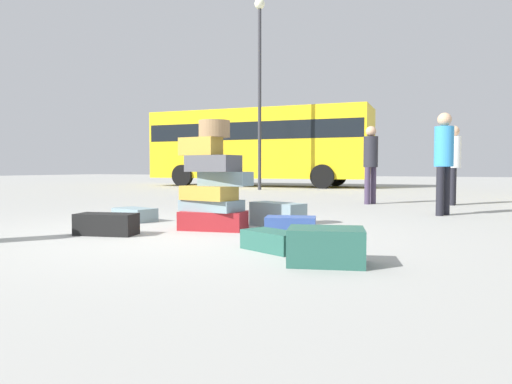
{
  "coord_description": "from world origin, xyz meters",
  "views": [
    {
      "loc": [
        3.12,
        -4.56,
        0.77
      ],
      "look_at": [
        0.17,
        1.66,
        0.41
      ],
      "focal_mm": 32.79,
      "sensor_mm": 36.0,
      "label": 1
    }
  ],
  "objects_px": {
    "suitcase_black_right_side": "(106,224)",
    "person_passerby_in_red": "(371,158)",
    "suitcase_slate_foreground_far": "(135,215)",
    "parked_bus": "(260,143)",
    "suitcase_navy_behind_tower": "(291,228)",
    "suitcase_tower": "(213,185)",
    "person_bearded_onlooker": "(444,155)",
    "suitcase_slate_foreground_near": "(278,215)",
    "person_tourist_with_camera": "(453,158)",
    "suitcase_teal_left_side": "(273,241)",
    "lamp_post": "(260,67)",
    "suitcase_teal_white_trunk": "(326,246)"
  },
  "relations": [
    {
      "from": "lamp_post",
      "to": "suitcase_black_right_side",
      "type": "bearing_deg",
      "value": -74.03
    },
    {
      "from": "suitcase_slate_foreground_far",
      "to": "parked_bus",
      "type": "height_order",
      "value": "parked_bus"
    },
    {
      "from": "suitcase_tower",
      "to": "person_tourist_with_camera",
      "type": "distance_m",
      "value": 6.04
    },
    {
      "from": "person_bearded_onlooker",
      "to": "lamp_post",
      "type": "distance_m",
      "value": 9.96
    },
    {
      "from": "suitcase_navy_behind_tower",
      "to": "lamp_post",
      "type": "bearing_deg",
      "value": 99.94
    },
    {
      "from": "suitcase_tower",
      "to": "suitcase_slate_foreground_near",
      "type": "bearing_deg",
      "value": 43.89
    },
    {
      "from": "suitcase_teal_white_trunk",
      "to": "suitcase_teal_left_side",
      "type": "bearing_deg",
      "value": 132.28
    },
    {
      "from": "suitcase_slate_foreground_far",
      "to": "person_tourist_with_camera",
      "type": "relative_size",
      "value": 0.38
    },
    {
      "from": "suitcase_slate_foreground_near",
      "to": "parked_bus",
      "type": "height_order",
      "value": "parked_bus"
    },
    {
      "from": "suitcase_tower",
      "to": "parked_bus",
      "type": "height_order",
      "value": "parked_bus"
    },
    {
      "from": "suitcase_teal_left_side",
      "to": "suitcase_slate_foreground_far",
      "type": "xyz_separation_m",
      "value": [
        -2.75,
        1.36,
        0.0
      ]
    },
    {
      "from": "suitcase_teal_white_trunk",
      "to": "person_bearded_onlooker",
      "type": "height_order",
      "value": "person_bearded_onlooker"
    },
    {
      "from": "person_passerby_in_red",
      "to": "suitcase_black_right_side",
      "type": "bearing_deg",
      "value": 5.59
    },
    {
      "from": "suitcase_navy_behind_tower",
      "to": "parked_bus",
      "type": "xyz_separation_m",
      "value": [
        -6.48,
        13.14,
        1.71
      ]
    },
    {
      "from": "suitcase_slate_foreground_near",
      "to": "suitcase_teal_white_trunk",
      "type": "relative_size",
      "value": 1.25
    },
    {
      "from": "person_passerby_in_red",
      "to": "person_bearded_onlooker",
      "type": "bearing_deg",
      "value": 61.55
    },
    {
      "from": "person_passerby_in_red",
      "to": "parked_bus",
      "type": "relative_size",
      "value": 0.18
    },
    {
      "from": "person_tourist_with_camera",
      "to": "parked_bus",
      "type": "distance_m",
      "value": 10.81
    },
    {
      "from": "suitcase_teal_left_side",
      "to": "parked_bus",
      "type": "relative_size",
      "value": 0.06
    },
    {
      "from": "person_bearded_onlooker",
      "to": "suitcase_tower",
      "type": "bearing_deg",
      "value": -17.02
    },
    {
      "from": "suitcase_tower",
      "to": "parked_bus",
      "type": "distance_m",
      "value": 14.0
    },
    {
      "from": "suitcase_slate_foreground_far",
      "to": "parked_bus",
      "type": "bearing_deg",
      "value": 120.67
    },
    {
      "from": "suitcase_black_right_side",
      "to": "person_passerby_in_red",
      "type": "xyz_separation_m",
      "value": [
        1.78,
        5.94,
        0.86
      ]
    },
    {
      "from": "person_bearded_onlooker",
      "to": "person_tourist_with_camera",
      "type": "xyz_separation_m",
      "value": [
        0.04,
        2.36,
        -0.01
      ]
    },
    {
      "from": "suitcase_teal_white_trunk",
      "to": "person_tourist_with_camera",
      "type": "height_order",
      "value": "person_tourist_with_camera"
    },
    {
      "from": "suitcase_teal_white_trunk",
      "to": "person_bearded_onlooker",
      "type": "xyz_separation_m",
      "value": [
        0.58,
        4.54,
        0.84
      ]
    },
    {
      "from": "parked_bus",
      "to": "person_tourist_with_camera",
      "type": "bearing_deg",
      "value": -47.57
    },
    {
      "from": "suitcase_navy_behind_tower",
      "to": "parked_bus",
      "type": "bearing_deg",
      "value": 99.58
    },
    {
      "from": "suitcase_slate_foreground_far",
      "to": "person_bearded_onlooker",
      "type": "height_order",
      "value": "person_bearded_onlooker"
    },
    {
      "from": "person_bearded_onlooker",
      "to": "person_tourist_with_camera",
      "type": "bearing_deg",
      "value": -159.75
    },
    {
      "from": "suitcase_teal_left_side",
      "to": "person_tourist_with_camera",
      "type": "height_order",
      "value": "person_tourist_with_camera"
    },
    {
      "from": "suitcase_slate_foreground_near",
      "to": "parked_bus",
      "type": "bearing_deg",
      "value": 137.25
    },
    {
      "from": "person_bearded_onlooker",
      "to": "parked_bus",
      "type": "distance_m",
      "value": 12.52
    },
    {
      "from": "suitcase_tower",
      "to": "suitcase_teal_left_side",
      "type": "bearing_deg",
      "value": -39.49
    },
    {
      "from": "suitcase_black_right_side",
      "to": "person_passerby_in_red",
      "type": "distance_m",
      "value": 6.26
    },
    {
      "from": "suitcase_teal_white_trunk",
      "to": "parked_bus",
      "type": "relative_size",
      "value": 0.06
    },
    {
      "from": "suitcase_teal_left_side",
      "to": "parked_bus",
      "type": "xyz_separation_m",
      "value": [
        -6.6,
        13.91,
        1.74
      ]
    },
    {
      "from": "person_passerby_in_red",
      "to": "suitcase_teal_white_trunk",
      "type": "bearing_deg",
      "value": 30.86
    },
    {
      "from": "suitcase_tower",
      "to": "suitcase_teal_white_trunk",
      "type": "xyz_separation_m",
      "value": [
        1.88,
        -1.42,
        -0.41
      ]
    },
    {
      "from": "suitcase_tower",
      "to": "person_passerby_in_red",
      "type": "xyz_separation_m",
      "value": [
        0.91,
        5.02,
        0.43
      ]
    },
    {
      "from": "suitcase_black_right_side",
      "to": "suitcase_tower",
      "type": "bearing_deg",
      "value": 31.88
    },
    {
      "from": "suitcase_navy_behind_tower",
      "to": "lamp_post",
      "type": "relative_size",
      "value": 0.08
    },
    {
      "from": "person_bearded_onlooker",
      "to": "suitcase_slate_foreground_far",
      "type": "bearing_deg",
      "value": -33.59
    },
    {
      "from": "suitcase_teal_left_side",
      "to": "parked_bus",
      "type": "height_order",
      "value": "parked_bus"
    },
    {
      "from": "suitcase_navy_behind_tower",
      "to": "lamp_post",
      "type": "distance_m",
      "value": 12.17
    },
    {
      "from": "suitcase_teal_left_side",
      "to": "person_tourist_with_camera",
      "type": "xyz_separation_m",
      "value": [
        1.25,
        6.52,
        0.88
      ]
    },
    {
      "from": "suitcase_teal_left_side",
      "to": "person_tourist_with_camera",
      "type": "bearing_deg",
      "value": 102.81
    },
    {
      "from": "person_passerby_in_red",
      "to": "suitcase_navy_behind_tower",
      "type": "bearing_deg",
      "value": 24.75
    },
    {
      "from": "suitcase_navy_behind_tower",
      "to": "parked_bus",
      "type": "relative_size",
      "value": 0.06
    },
    {
      "from": "suitcase_tower",
      "to": "person_tourist_with_camera",
      "type": "relative_size",
      "value": 0.82
    }
  ]
}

